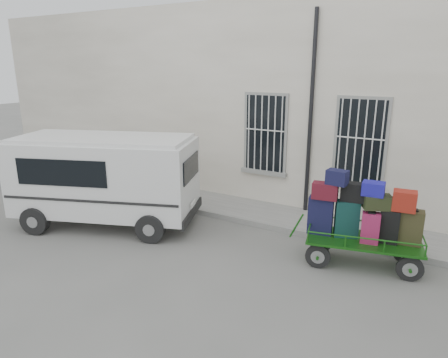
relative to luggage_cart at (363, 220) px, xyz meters
name	(u,v)px	position (x,y,z in m)	size (l,w,h in m)	color
ground	(227,245)	(-2.96, -0.59, -1.04)	(80.00, 80.00, 0.00)	#61605C
building	(308,102)	(-2.96, 4.91, 1.96)	(24.00, 5.15, 6.00)	beige
sidewalk	(265,214)	(-2.96, 1.61, -0.97)	(24.00, 1.70, 0.15)	slate
luggage_cart	(363,220)	(0.00, 0.00, 0.00)	(2.80, 1.53, 2.09)	black
van	(105,175)	(-6.44, -1.01, 0.34)	(5.14, 3.53, 2.40)	white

